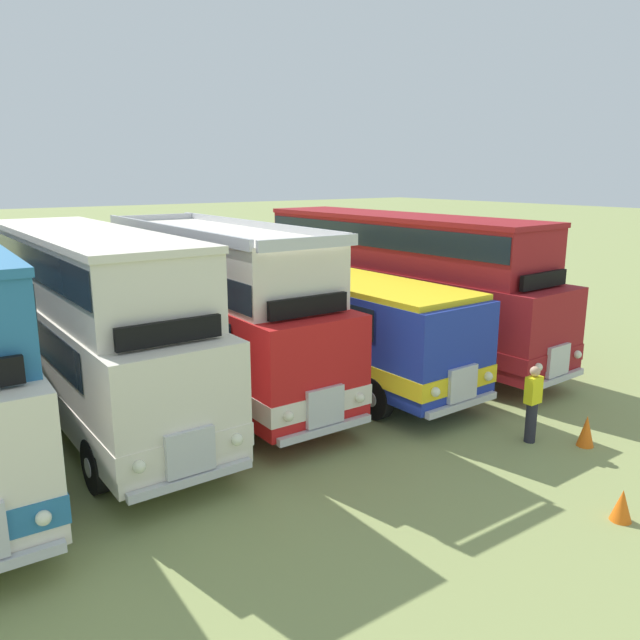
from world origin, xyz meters
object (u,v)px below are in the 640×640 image
object	(u,v)px
bus_fourth_in_row	(216,305)
cone_near_end	(622,505)
bus_third_in_row	(91,317)
cone_mid_row	(586,431)
bus_fifth_in_row	(324,315)
bus_sixth_in_row	(399,278)
marshal_person	(532,404)

from	to	relation	value
bus_fourth_in_row	cone_near_end	xyz separation A→B (m)	(2.59, -9.90, -2.07)
bus_third_in_row	cone_mid_row	distance (m)	11.43
bus_fourth_in_row	bus_fifth_in_row	distance (m)	3.30
bus_third_in_row	bus_sixth_in_row	size ratio (longest dim) A/B	0.92
cone_mid_row	marshal_person	world-z (taller)	marshal_person
bus_third_in_row	bus_fourth_in_row	size ratio (longest dim) A/B	1.08
bus_third_in_row	bus_fifth_in_row	size ratio (longest dim) A/B	1.01
bus_fifth_in_row	cone_mid_row	world-z (taller)	bus_fifth_in_row
bus_fourth_in_row	bus_sixth_in_row	distance (m)	6.43
cone_near_end	cone_mid_row	xyz separation A→B (m)	(2.24, 2.05, 0.06)
cone_near_end	marshal_person	world-z (taller)	marshal_person
bus_fourth_in_row	bus_third_in_row	bearing A→B (deg)	-179.77
bus_sixth_in_row	cone_mid_row	distance (m)	8.21
bus_sixth_in_row	cone_near_end	world-z (taller)	bus_sixth_in_row
cone_near_end	marshal_person	distance (m)	3.28
bus_third_in_row	cone_mid_row	size ratio (longest dim) A/B	15.31
bus_fourth_in_row	marshal_person	xyz separation A→B (m)	(4.04, -7.01, -1.47)
bus_sixth_in_row	cone_near_end	xyz separation A→B (m)	(-3.84, -9.82, -2.19)
bus_third_in_row	bus_sixth_in_row	distance (m)	9.65
bus_sixth_in_row	marshal_person	xyz separation A→B (m)	(-2.39, -6.93, -1.59)
bus_sixth_in_row	bus_third_in_row	bearing A→B (deg)	179.59
bus_sixth_in_row	cone_mid_row	bearing A→B (deg)	-101.59
bus_fourth_in_row	cone_mid_row	size ratio (longest dim) A/B	14.23
marshal_person	bus_fifth_in_row	bearing A→B (deg)	97.14
bus_fourth_in_row	bus_sixth_in_row	world-z (taller)	bus_fourth_in_row
bus_fifth_in_row	marshal_person	world-z (taller)	bus_fifth_in_row
bus_sixth_in_row	cone_mid_row	xyz separation A→B (m)	(-1.59, -7.77, -2.13)
bus_fifth_in_row	bus_sixth_in_row	size ratio (longest dim) A/B	0.91
bus_fourth_in_row	marshal_person	bearing A→B (deg)	-60.07
marshal_person	bus_sixth_in_row	bearing A→B (deg)	70.98
bus_fourth_in_row	cone_mid_row	distance (m)	9.43
cone_near_end	marshal_person	xyz separation A→B (m)	(1.45, 2.89, 0.60)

